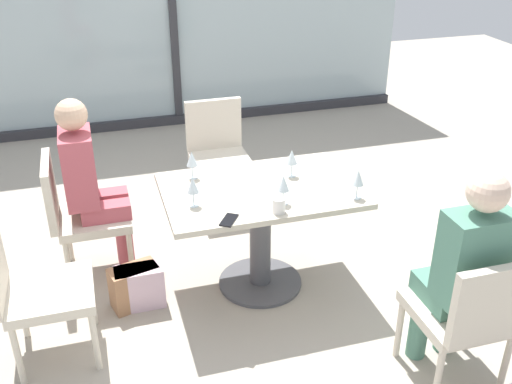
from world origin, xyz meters
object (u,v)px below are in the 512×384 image
(wine_glass_1, at_px, (193,186))
(wine_glass_3, at_px, (192,159))
(wine_glass_4, at_px, (358,178))
(person_far_left, at_px, (91,181))
(cell_phone_on_table, at_px, (229,220))
(chair_side_end, at_px, (29,285))
(chair_far_left, at_px, (78,210))
(chair_front_right, at_px, (470,312))
(chair_near_window, at_px, (218,150))
(wine_glass_0, at_px, (292,158))
(person_front_right, at_px, (464,267))
(handbag_0, at_px, (135,286))
(dining_table_main, at_px, (260,216))
(handbag_2, at_px, (140,287))
(wine_glass_2, at_px, (283,184))
(coffee_cup, at_px, (279,205))

(wine_glass_1, xyz_separation_m, wine_glass_3, (0.06, 0.37, 0.00))
(wine_glass_3, bearing_deg, wine_glass_4, -31.35)
(person_far_left, xyz_separation_m, cell_phone_on_table, (0.72, -0.80, 0.03))
(chair_side_end, height_order, person_far_left, person_far_left)
(chair_far_left, relative_size, wine_glass_1, 4.70)
(chair_front_right, distance_m, wine_glass_1, 1.65)
(chair_side_end, relative_size, chair_near_window, 1.00)
(wine_glass_0, bearing_deg, wine_glass_3, 166.27)
(person_front_right, xyz_separation_m, handbag_0, (-1.58, 1.08, -0.56))
(dining_table_main, relative_size, handbag_2, 4.06)
(chair_front_right, bearing_deg, person_far_left, 136.92)
(person_far_left, height_order, wine_glass_2, person_far_left)
(cell_phone_on_table, bearing_deg, wine_glass_2, 49.30)
(wine_glass_1, bearing_deg, dining_table_main, 14.18)
(chair_far_left, xyz_separation_m, person_front_right, (1.87, -1.54, 0.20))
(dining_table_main, bearing_deg, handbag_0, 179.41)
(dining_table_main, bearing_deg, wine_glass_1, -165.82)
(chair_front_right, height_order, wine_glass_4, wine_glass_4)
(person_far_left, relative_size, person_front_right, 1.00)
(chair_near_window, relative_size, person_front_right, 0.69)
(cell_phone_on_table, bearing_deg, dining_table_main, 82.97)
(person_front_right, height_order, wine_glass_3, person_front_right)
(wine_glass_1, relative_size, handbag_2, 0.62)
(chair_front_right, relative_size, person_far_left, 0.69)
(chair_side_end, distance_m, person_front_right, 2.29)
(dining_table_main, height_order, handbag_0, dining_table_main)
(wine_glass_3, bearing_deg, chair_side_end, -150.97)
(dining_table_main, bearing_deg, wine_glass_2, -74.23)
(chair_front_right, xyz_separation_m, wine_glass_4, (-0.23, 0.89, 0.37))
(chair_near_window, relative_size, wine_glass_1, 4.70)
(chair_near_window, distance_m, wine_glass_1, 1.42)
(person_front_right, xyz_separation_m, coffee_cup, (-0.74, 0.75, 0.08))
(handbag_2, bearing_deg, dining_table_main, 0.05)
(chair_front_right, distance_m, cell_phone_on_table, 1.36)
(cell_phone_on_table, bearing_deg, chair_near_window, 112.62)
(chair_far_left, height_order, wine_glass_0, wine_glass_0)
(wine_glass_3, height_order, cell_phone_on_table, wine_glass_3)
(dining_table_main, distance_m, chair_far_left, 1.22)
(handbag_0, bearing_deg, wine_glass_4, -27.45)
(chair_far_left, height_order, chair_front_right, same)
(person_far_left, bearing_deg, person_front_right, -41.13)
(wine_glass_2, bearing_deg, chair_far_left, 149.43)
(chair_side_end, bearing_deg, handbag_0, 29.47)
(chair_near_window, bearing_deg, chair_far_left, -147.35)
(handbag_2, bearing_deg, wine_glass_4, -12.63)
(chair_near_window, relative_size, wine_glass_2, 4.70)
(chair_side_end, xyz_separation_m, wine_glass_0, (1.63, 0.41, 0.37))
(chair_near_window, distance_m, person_front_right, 2.39)
(chair_far_left, xyz_separation_m, wine_glass_4, (1.64, -0.76, 0.37))
(chair_near_window, relative_size, wine_glass_4, 4.70)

